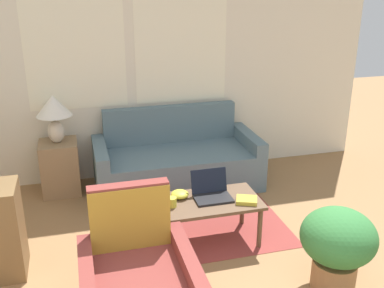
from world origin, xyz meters
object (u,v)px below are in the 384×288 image
laptop (212,192)px  coffee_table (210,205)px  table_lamp (54,111)px  book_red (247,200)px  couch (176,163)px  cup_navy (172,202)px  potted_plant (338,243)px  armchair (138,286)px  snack_bowl (180,194)px

laptop → coffee_table: bearing=-115.6°
table_lamp → coffee_table: (1.34, -1.43, -0.60)m
coffee_table → book_red: size_ratio=3.93×
couch → cup_navy: bearing=-104.7°
cup_navy → potted_plant: potted_plant is taller
book_red → potted_plant: (0.44, -0.78, -0.04)m
armchair → book_red: armchair is taller
coffee_table → table_lamp: bearing=133.1°
armchair → book_red: (1.10, 0.71, 0.18)m
potted_plant → laptop: bearing=127.0°
couch → armchair: size_ratio=2.04×
table_lamp → potted_plant: table_lamp is taller
table_lamp → coffee_table: bearing=-46.9°
cup_navy → snack_bowl: (0.11, 0.15, -0.01)m
book_red → snack_bowl: bearing=156.7°
cup_navy → book_red: size_ratio=0.38×
potted_plant → snack_bowl: bearing=134.5°
laptop → cup_navy: laptop is taller
coffee_table → armchair: bearing=-133.9°
laptop → cup_navy: (-0.39, -0.08, -0.01)m
couch → laptop: bearing=-88.0°
armchair → coffee_table: (0.79, 0.82, 0.11)m
couch → snack_bowl: size_ratio=11.47×
couch → snack_bowl: (-0.24, -1.17, 0.19)m
cup_navy → laptop: bearing=11.8°
snack_bowl → cup_navy: bearing=-125.7°
couch → table_lamp: (-1.32, 0.13, 0.70)m
cup_navy → snack_bowl: bearing=54.3°
cup_navy → snack_bowl: 0.18m
couch → table_lamp: size_ratio=3.52×
snack_bowl → potted_plant: size_ratio=0.24×
cup_navy → coffee_table: bearing=4.2°
table_lamp → book_red: size_ratio=2.33×
potted_plant → armchair: bearing=177.3°
table_lamp → potted_plant: (2.08, -2.33, -0.56)m
table_lamp → book_red: (1.64, -1.55, -0.53)m
laptop → book_red: laptop is taller
laptop → couch: bearing=92.0°
table_lamp → armchair: bearing=-76.4°
table_lamp → potted_plant: size_ratio=0.79×
laptop → potted_plant: bearing=-53.0°
coffee_table → book_red: bearing=-21.3°
couch → armchair: 2.26m
cup_navy → potted_plant: 1.41m
couch → book_red: (0.32, -1.41, 0.17)m
armchair → cup_navy: bearing=61.7°
laptop → book_red: (0.28, -0.17, -0.04)m
book_red → armchair: bearing=-147.2°
cup_navy → table_lamp: bearing=123.7°
snack_bowl → armchair: bearing=-119.5°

